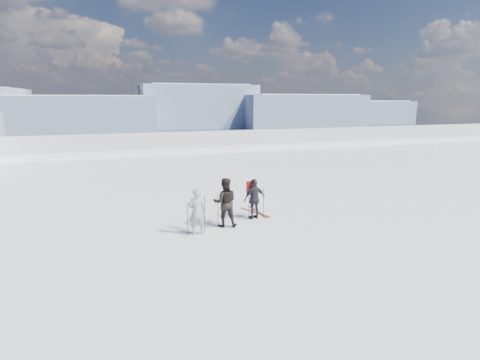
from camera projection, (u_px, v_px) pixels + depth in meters
The scene contains 8 objects.
lake_basin at pixel (176, 203), 40.40m from camera, with size 820.00×820.00×71.62m.
far_mountain_range at pixel (142, 110), 442.91m from camera, with size 770.00×110.00×53.00m.
skier_grey at pixel (197, 212), 12.52m from camera, with size 0.58×0.38×1.59m, color #91979E.
skier_dark at pixel (225, 202), 13.30m from camera, with size 0.86×0.67×1.78m, color black.
skier_pack at pixel (254, 199), 14.20m from camera, with size 0.91×0.38×1.56m, color black.
backpack at pixel (251, 172), 14.20m from camera, with size 0.33×0.19×0.44m, color red.
ski_poles at pixel (227, 210), 13.32m from camera, with size 3.14×1.00×1.34m.
skis_loose at pixel (256, 212), 15.11m from camera, with size 0.74×1.70×0.03m.
Camera 1 is at (-6.02, -9.11, 4.47)m, focal length 28.00 mm.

